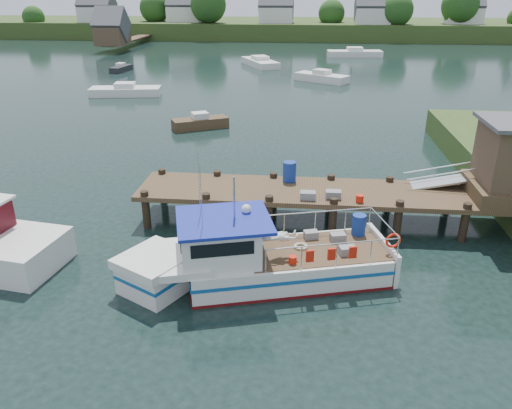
# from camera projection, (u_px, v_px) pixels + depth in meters

# --- Properties ---
(ground_plane) EXTENTS (160.00, 160.00, 0.00)m
(ground_plane) POSITION_uv_depth(u_px,v_px,m) (283.00, 219.00, 21.18)
(ground_plane) COLOR black
(far_shore) EXTENTS (140.00, 42.55, 9.22)m
(far_shore) POSITION_uv_depth(u_px,v_px,m) (304.00, 25.00, 95.37)
(far_shore) COLOR #344A1E
(far_shore) RESTS_ON ground
(dock) EXTENTS (16.60, 3.00, 4.78)m
(dock) POSITION_uv_depth(u_px,v_px,m) (449.00, 175.00, 19.71)
(dock) COLOR #4B3823
(dock) RESTS_ON ground
(lobster_boat) EXTENTS (9.25, 4.72, 4.47)m
(lobster_boat) POSITION_uv_depth(u_px,v_px,m) (254.00, 260.00, 16.46)
(lobster_boat) COLOR silver
(lobster_boat) RESTS_ON ground
(moored_rowboat) EXTENTS (3.97, 2.93, 1.11)m
(moored_rowboat) POSITION_uv_depth(u_px,v_px,m) (200.00, 122.00, 34.53)
(moored_rowboat) COLOR #4B3823
(moored_rowboat) RESTS_ON ground
(moored_far) EXTENTS (7.65, 3.14, 1.27)m
(moored_far) POSITION_uv_depth(u_px,v_px,m) (355.00, 53.00, 69.43)
(moored_far) COLOR silver
(moored_far) RESTS_ON ground
(moored_a) EXTENTS (6.45, 3.03, 1.14)m
(moored_a) POSITION_uv_depth(u_px,v_px,m) (125.00, 91.00, 44.85)
(moored_a) COLOR silver
(moored_a) RESTS_ON ground
(moored_b) EXTENTS (5.73, 4.65, 1.24)m
(moored_b) POSITION_uv_depth(u_px,v_px,m) (322.00, 77.00, 51.25)
(moored_b) COLOR silver
(moored_b) RESTS_ON ground
(moored_d) EXTENTS (5.37, 7.54, 1.22)m
(moored_d) POSITION_uv_depth(u_px,v_px,m) (260.00, 62.00, 61.27)
(moored_d) COLOR silver
(moored_d) RESTS_ON ground
(moored_e) EXTENTS (1.68, 3.63, 0.97)m
(moored_e) POSITION_uv_depth(u_px,v_px,m) (121.00, 68.00, 57.44)
(moored_e) COLOR black
(moored_e) RESTS_ON ground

